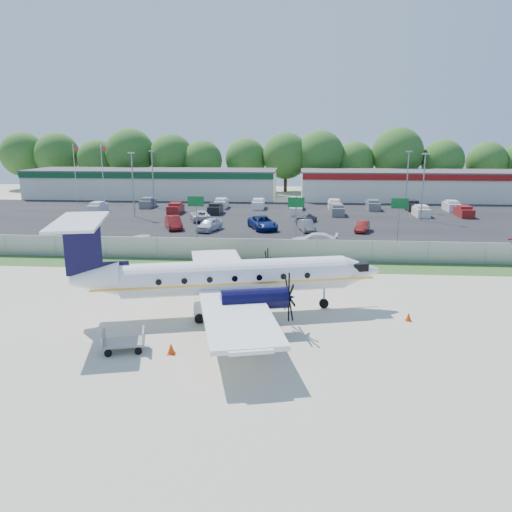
# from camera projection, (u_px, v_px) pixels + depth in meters

# --- Properties ---
(ground) EXTENTS (170.00, 170.00, 0.00)m
(ground) POSITION_uv_depth(u_px,v_px,m) (249.00, 311.00, 32.92)
(ground) COLOR #BDB8A0
(ground) RESTS_ON ground
(grass_verge) EXTENTS (170.00, 4.00, 0.02)m
(grass_verge) POSITION_uv_depth(u_px,v_px,m) (261.00, 265.00, 44.55)
(grass_verge) COLOR #2D561E
(grass_verge) RESTS_ON ground
(access_road) EXTENTS (170.00, 8.00, 0.02)m
(access_road) POSITION_uv_depth(u_px,v_px,m) (266.00, 248.00, 51.33)
(access_road) COLOR black
(access_road) RESTS_ON ground
(parking_lot) EXTENTS (170.00, 32.00, 0.02)m
(parking_lot) POSITION_uv_depth(u_px,v_px,m) (275.00, 217.00, 71.69)
(parking_lot) COLOR black
(parking_lot) RESTS_ON ground
(perimeter_fence) EXTENTS (120.00, 0.06, 1.99)m
(perimeter_fence) POSITION_uv_depth(u_px,v_px,m) (263.00, 250.00, 46.26)
(perimeter_fence) COLOR gray
(perimeter_fence) RESTS_ON ground
(building_west) EXTENTS (46.40, 12.40, 5.24)m
(building_west) POSITION_uv_depth(u_px,v_px,m) (153.00, 183.00, 94.26)
(building_west) COLOR silver
(building_west) RESTS_ON ground
(building_east) EXTENTS (44.40, 12.40, 5.24)m
(building_east) POSITION_uv_depth(u_px,v_px,m) (424.00, 185.00, 90.35)
(building_east) COLOR silver
(building_east) RESTS_ON ground
(sign_left) EXTENTS (1.80, 0.26, 5.00)m
(sign_left) POSITION_uv_depth(u_px,v_px,m) (196.00, 207.00, 54.91)
(sign_left) COLOR gray
(sign_left) RESTS_ON ground
(sign_mid) EXTENTS (1.80, 0.26, 5.00)m
(sign_mid) POSITION_uv_depth(u_px,v_px,m) (296.00, 209.00, 54.05)
(sign_mid) COLOR gray
(sign_mid) RESTS_ON ground
(sign_right) EXTENTS (1.80, 0.26, 5.00)m
(sign_right) POSITION_uv_depth(u_px,v_px,m) (399.00, 210.00, 53.19)
(sign_right) COLOR gray
(sign_right) RESTS_ON ground
(flagpole_west) EXTENTS (1.06, 0.12, 10.00)m
(flagpole_west) POSITION_uv_depth(u_px,v_px,m) (75.00, 169.00, 87.72)
(flagpole_west) COLOR white
(flagpole_west) RESTS_ON ground
(flagpole_east) EXTENTS (1.06, 0.12, 10.00)m
(flagpole_east) POSITION_uv_depth(u_px,v_px,m) (103.00, 169.00, 87.33)
(flagpole_east) COLOR white
(flagpole_east) RESTS_ON ground
(light_pole_nw) EXTENTS (0.90, 0.35, 9.09)m
(light_pole_nw) POSITION_uv_depth(u_px,v_px,m) (133.00, 180.00, 70.10)
(light_pole_nw) COLOR gray
(light_pole_nw) RESTS_ON ground
(light_pole_ne) EXTENTS (0.90, 0.35, 9.09)m
(light_pole_ne) POSITION_uv_depth(u_px,v_px,m) (423.00, 182.00, 66.97)
(light_pole_ne) COLOR gray
(light_pole_ne) RESTS_ON ground
(light_pole_sw) EXTENTS (0.90, 0.35, 9.09)m
(light_pole_sw) POSITION_uv_depth(u_px,v_px,m) (153.00, 175.00, 79.79)
(light_pole_sw) COLOR gray
(light_pole_sw) RESTS_ON ground
(light_pole_se) EXTENTS (0.90, 0.35, 9.09)m
(light_pole_se) POSITION_uv_depth(u_px,v_px,m) (407.00, 177.00, 76.66)
(light_pole_se) COLOR gray
(light_pole_se) RESTS_ON ground
(tree_line) EXTENTS (112.00, 6.00, 14.00)m
(tree_line) POSITION_uv_depth(u_px,v_px,m) (282.00, 191.00, 104.65)
(tree_line) COLOR #2A5A1A
(tree_line) RESTS_ON ground
(aircraft) EXTENTS (20.92, 20.46, 6.38)m
(aircraft) POSITION_uv_depth(u_px,v_px,m) (228.00, 277.00, 31.90)
(aircraft) COLOR white
(aircraft) RESTS_ON ground
(pushback_tug) EXTENTS (2.69, 2.15, 1.33)m
(pushback_tug) POSITION_uv_depth(u_px,v_px,m) (215.00, 309.00, 31.46)
(pushback_tug) COLOR white
(pushback_tug) RESTS_ON ground
(baggage_cart_near) EXTENTS (2.47, 1.85, 1.16)m
(baggage_cart_near) POSITION_uv_depth(u_px,v_px,m) (124.00, 342.00, 26.65)
(baggage_cart_near) COLOR gray
(baggage_cart_near) RESTS_ON ground
(baggage_cart_far) EXTENTS (2.13, 1.69, 0.98)m
(baggage_cart_far) POSITION_uv_depth(u_px,v_px,m) (219.00, 298.00, 34.11)
(baggage_cart_far) COLOR gray
(baggage_cart_far) RESTS_ON ground
(cone_nose) EXTENTS (0.38, 0.38, 0.54)m
(cone_nose) POSITION_uv_depth(u_px,v_px,m) (408.00, 317.00, 31.12)
(cone_nose) COLOR red
(cone_nose) RESTS_ON ground
(cone_port_wing) EXTENTS (0.43, 0.43, 0.61)m
(cone_port_wing) POSITION_uv_depth(u_px,v_px,m) (171.00, 349.00, 26.36)
(cone_port_wing) COLOR red
(cone_port_wing) RESTS_ON ground
(cone_starboard_wing) EXTENTS (0.34, 0.34, 0.49)m
(cone_starboard_wing) POSITION_uv_depth(u_px,v_px,m) (211.00, 277.00, 40.07)
(cone_starboard_wing) COLOR red
(cone_starboard_wing) RESTS_ON ground
(road_car_west) EXTENTS (5.50, 3.35, 1.43)m
(road_car_west) POSITION_uv_depth(u_px,v_px,m) (148.00, 249.00, 51.01)
(road_car_west) COLOR beige
(road_car_west) RESTS_ON ground
(road_car_mid) EXTENTS (5.25, 2.65, 1.46)m
(road_car_mid) POSITION_uv_depth(u_px,v_px,m) (314.00, 247.00, 52.10)
(road_car_mid) COLOR silver
(road_car_mid) RESTS_ON ground
(parked_car_a) EXTENTS (3.36, 5.16, 1.61)m
(parked_car_a) POSITION_uv_depth(u_px,v_px,m) (174.00, 229.00, 62.20)
(parked_car_a) COLOR maroon
(parked_car_a) RESTS_ON ground
(parked_car_b) EXTENTS (3.11, 4.95, 1.57)m
(parked_car_b) POSITION_uv_depth(u_px,v_px,m) (210.00, 231.00, 60.88)
(parked_car_b) COLOR silver
(parked_car_b) RESTS_ON ground
(parked_car_c) EXTENTS (4.49, 6.38, 1.62)m
(parked_car_c) POSITION_uv_depth(u_px,v_px,m) (263.00, 229.00, 61.94)
(parked_car_c) COLOR navy
(parked_car_c) RESTS_ON ground
(parked_car_d) EXTENTS (2.30, 4.38, 1.37)m
(parked_car_d) POSITION_uv_depth(u_px,v_px,m) (306.00, 231.00, 60.70)
(parked_car_d) COLOR #595B5E
(parked_car_d) RESTS_ON ground
(parked_car_e) EXTENTS (2.31, 4.10, 1.28)m
(parked_car_e) POSITION_uv_depth(u_px,v_px,m) (362.00, 232.00, 60.32)
(parked_car_e) COLOR maroon
(parked_car_e) RESTS_ON ground
(parked_car_f) EXTENTS (3.83, 5.70, 1.45)m
(parked_car_f) POSITION_uv_depth(u_px,v_px,m) (200.00, 221.00, 68.19)
(parked_car_f) COLOR silver
(parked_car_f) RESTS_ON ground
(parked_car_g) EXTENTS (3.44, 4.87, 1.31)m
(parked_car_g) POSITION_uv_depth(u_px,v_px,m) (306.00, 223.00, 66.58)
(parked_car_g) COLOR #595B5E
(parked_car_g) RESTS_ON ground
(far_parking_rows) EXTENTS (56.00, 10.00, 1.60)m
(far_parking_rows) POSITION_uv_depth(u_px,v_px,m) (276.00, 212.00, 76.54)
(far_parking_rows) COLOR gray
(far_parking_rows) RESTS_ON ground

